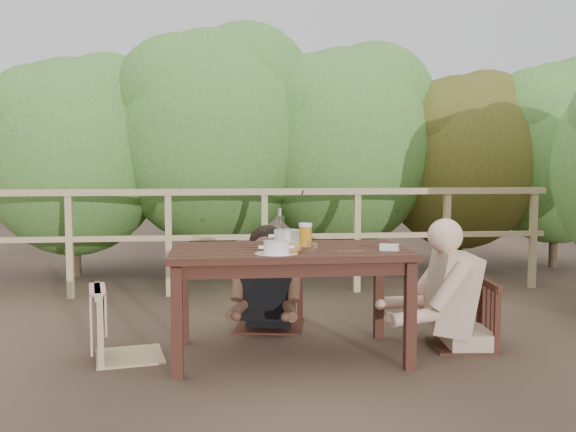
{
  "coord_description": "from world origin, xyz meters",
  "views": [
    {
      "loc": [
        -0.46,
        -3.94,
        1.21
      ],
      "look_at": [
        0.0,
        0.05,
        0.9
      ],
      "focal_mm": 39.21,
      "sensor_mm": 36.0,
      "label": 1
    }
  ],
  "objects": [
    {
      "name": "hedge_row",
      "position": [
        0.4,
        3.2,
        1.9
      ],
      "size": [
        6.6,
        1.6,
        3.8
      ],
      "primitive_type": null,
      "color": "#43712E",
      "rests_on": "ground"
    },
    {
      "name": "butter_tub",
      "position": [
        0.6,
        -0.18,
        0.71
      ],
      "size": [
        0.14,
        0.12,
        0.05
      ],
      "primitive_type": "cube",
      "rotation": [
        0.0,
        0.0,
        -0.34
      ],
      "color": "silver",
      "rests_on": "table"
    },
    {
      "name": "chair_right",
      "position": [
        1.19,
        0.08,
        0.42
      ],
      "size": [
        0.46,
        0.46,
        0.84
      ],
      "primitive_type": "cube",
      "rotation": [
        0.0,
        0.0,
        -1.68
      ],
      "color": "#331811",
      "rests_on": "ground"
    },
    {
      "name": "soup_far",
      "position": [
        0.02,
        0.28,
        0.74
      ],
      "size": [
        0.3,
        0.3,
        0.1
      ],
      "primitive_type": "cylinder",
      "color": "white",
      "rests_on": "table"
    },
    {
      "name": "chair_left",
      "position": [
        -1.01,
        0.08,
        0.44
      ],
      "size": [
        0.51,
        0.51,
        0.87
      ],
      "primitive_type": "cube",
      "rotation": [
        0.0,
        0.0,
        1.77
      ],
      "color": "tan",
      "rests_on": "ground"
    },
    {
      "name": "diner_right",
      "position": [
        1.22,
        0.08,
        0.72
      ],
      "size": [
        0.77,
        0.65,
        1.43
      ],
      "primitive_type": null,
      "rotation": [
        0.0,
        0.0,
        1.46
      ],
      "color": "tan",
      "rests_on": "ground"
    },
    {
      "name": "table",
      "position": [
        0.0,
        0.0,
        0.34
      ],
      "size": [
        1.48,
        0.83,
        0.69
      ],
      "primitive_type": "cube",
      "color": "#331811",
      "rests_on": "ground"
    },
    {
      "name": "soup_near",
      "position": [
        -0.1,
        -0.23,
        0.73
      ],
      "size": [
        0.26,
        0.26,
        0.09
      ],
      "primitive_type": "cylinder",
      "color": "silver",
      "rests_on": "table"
    },
    {
      "name": "bottle",
      "position": [
        -0.04,
        0.19,
        0.81
      ],
      "size": [
        0.06,
        0.06,
        0.26
      ],
      "primitive_type": "cylinder",
      "color": "silver",
      "rests_on": "table"
    },
    {
      "name": "railing",
      "position": [
        0.0,
        2.0,
        0.51
      ],
      "size": [
        5.6,
        0.1,
        1.01
      ],
      "primitive_type": "cube",
      "color": "tan",
      "rests_on": "ground"
    },
    {
      "name": "bread_roll",
      "position": [
        -0.01,
        -0.2,
        0.72
      ],
      "size": [
        0.12,
        0.09,
        0.07
      ],
      "primitive_type": "ellipsoid",
      "color": "#A86234",
      "rests_on": "table"
    },
    {
      "name": "woman",
      "position": [
        -0.06,
        0.77,
        0.6
      ],
      "size": [
        0.59,
        0.68,
        1.2
      ],
      "primitive_type": null,
      "rotation": [
        0.0,
        0.0,
        2.95
      ],
      "color": "black",
      "rests_on": "ground"
    },
    {
      "name": "tumbler",
      "position": [
        0.12,
        -0.23,
        0.72
      ],
      "size": [
        0.06,
        0.06,
        0.08
      ],
      "primitive_type": "cylinder",
      "color": "white",
      "rests_on": "table"
    },
    {
      "name": "chair_far",
      "position": [
        -0.06,
        0.75,
        0.5
      ],
      "size": [
        0.59,
        0.59,
        1.01
      ],
      "primitive_type": "cube",
      "rotation": [
        0.0,
        0.0,
        -0.19
      ],
      "color": "#331811",
      "rests_on": "ground"
    },
    {
      "name": "ground",
      "position": [
        0.0,
        0.0,
        0.0
      ],
      "size": [
        60.0,
        60.0,
        0.0
      ],
      "primitive_type": "plane",
      "color": "brown",
      "rests_on": "ground"
    },
    {
      "name": "beer_glass",
      "position": [
        0.12,
        0.07,
        0.77
      ],
      "size": [
        0.09,
        0.09,
        0.17
      ],
      "primitive_type": "cylinder",
      "color": "orange",
      "rests_on": "table"
    }
  ]
}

